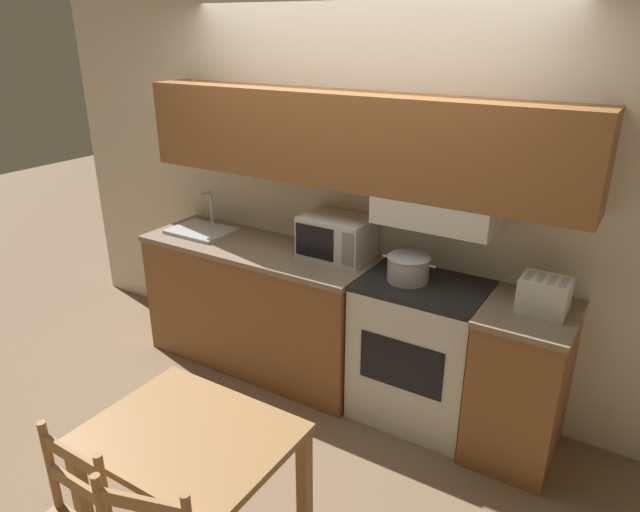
{
  "coord_description": "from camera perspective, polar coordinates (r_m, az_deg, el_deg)",
  "views": [
    {
      "loc": [
        1.71,
        -3.22,
        2.35
      ],
      "look_at": [
        0.05,
        -0.55,
        1.08
      ],
      "focal_mm": 32.0,
      "sensor_mm": 36.0,
      "label": 1
    }
  ],
  "objects": [
    {
      "name": "ground_plane",
      "position": [
        4.34,
        3.31,
        -10.9
      ],
      "size": [
        16.0,
        16.0,
        0.0
      ],
      "primitive_type": "plane",
      "color": "#7F664C"
    },
    {
      "name": "wall_back",
      "position": [
        3.69,
        3.61,
        7.99
      ],
      "size": [
        5.34,
        0.38,
        2.55
      ],
      "color": "silver",
      "rests_on": "ground_plane"
    },
    {
      "name": "lower_counter_main",
      "position": [
        4.19,
        -6.06,
        -4.91
      ],
      "size": [
        1.72,
        0.61,
        0.93
      ],
      "color": "brown",
      "rests_on": "ground_plane"
    },
    {
      "name": "lower_counter_right_stub",
      "position": [
        3.51,
        19.37,
        -11.91
      ],
      "size": [
        0.49,
        0.61,
        0.93
      ],
      "color": "brown",
      "rests_on": "ground_plane"
    },
    {
      "name": "stove_range",
      "position": [
        3.66,
        9.84,
        -9.38
      ],
      "size": [
        0.74,
        0.56,
        0.93
      ],
      "color": "silver",
      "rests_on": "ground_plane"
    },
    {
      "name": "cooking_pot",
      "position": [
        3.44,
        8.81,
        -1.16
      ],
      "size": [
        0.34,
        0.26,
        0.16
      ],
      "color": "#B7BABF",
      "rests_on": "stove_range"
    },
    {
      "name": "microwave",
      "position": [
        3.74,
        1.68,
        1.92
      ],
      "size": [
        0.45,
        0.33,
        0.28
      ],
      "color": "silver",
      "rests_on": "lower_counter_main"
    },
    {
      "name": "toaster",
      "position": [
        3.26,
        21.51,
        -3.63
      ],
      "size": [
        0.26,
        0.21,
        0.19
      ],
      "color": "silver",
      "rests_on": "lower_counter_right_stub"
    },
    {
      "name": "sink_basin",
      "position": [
        4.32,
        -11.81,
        2.59
      ],
      "size": [
        0.45,
        0.34,
        0.29
      ],
      "color": "#B7BABF",
      "rests_on": "lower_counter_main"
    },
    {
      "name": "dining_table",
      "position": [
        2.69,
        -12.75,
        -18.9
      ],
      "size": [
        0.86,
        0.67,
        0.74
      ],
      "color": "#9E7042",
      "rests_on": "ground_plane"
    }
  ]
}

